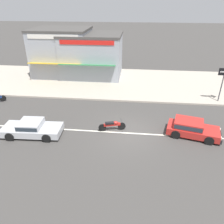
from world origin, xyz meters
TOP-DOWN VIEW (x-y plane):
  - ground_plane at (0.00, 0.00)m, footprint 160.00×160.00m
  - lane_centre_stripe at (0.00, 0.00)m, footprint 50.40×0.14m
  - kerb_strip at (0.00, 10.24)m, footprint 68.00×10.00m
  - hatchback_red_2 at (4.36, 0.23)m, footprint 3.80×2.38m
  - sedan_silver_3 at (-6.64, -0.90)m, footprint 4.21×1.92m
  - motorcycle_1 at (-1.13, 0.26)m, footprint 1.93×0.74m
  - shopfront_corner_warung at (-8.40, 12.53)m, footprint 6.54×6.22m
  - shopfront_mid_block at (-4.80, 12.48)m, footprint 6.87×6.34m

SIDE VIEW (x-z plane):
  - ground_plane at x=0.00m, z-range 0.00..0.00m
  - lane_centre_stripe at x=0.00m, z-range 0.00..0.01m
  - kerb_strip at x=0.00m, z-range 0.00..0.15m
  - motorcycle_1 at x=-1.13m, z-range 0.03..0.82m
  - sedan_silver_3 at x=-6.64m, z-range 0.00..1.07m
  - hatchback_red_2 at x=4.36m, z-range 0.03..1.14m
  - shopfront_mid_block at x=-4.80m, z-range 0.16..4.99m
  - shopfront_corner_warung at x=-8.40m, z-range 0.16..5.48m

